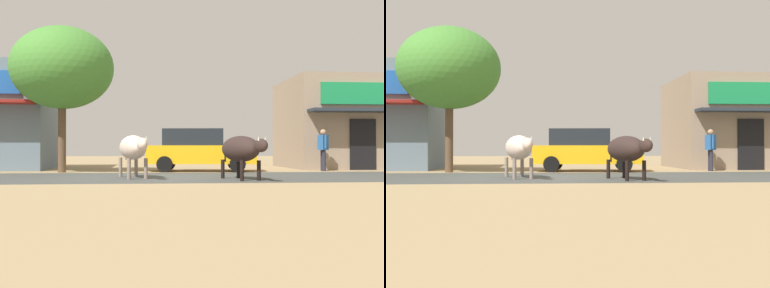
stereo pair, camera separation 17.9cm
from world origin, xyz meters
The scene contains 8 objects.
ground centered at (0.00, 0.00, 0.00)m, with size 80.00×80.00×0.00m, color #9F855C.
asphalt_road centered at (0.00, 0.00, 0.00)m, with size 72.00×5.45×0.00m, color #424541.
storefront_right_club centered at (9.88, 6.65, 2.03)m, with size 7.07×5.80×4.04m.
roadside_tree centered at (-3.14, 3.23, 3.85)m, with size 3.79×3.79×5.38m.
parked_hatchback_car centered at (1.99, 3.70, 0.84)m, with size 4.34×2.19×1.64m.
cow_near_brown centered at (-0.43, -0.41, 0.90)m, with size 1.17×2.58×1.28m.
cow_far_dark centered at (2.66, -1.41, 0.87)m, with size 1.24×2.50×1.25m.
pedestrian_by_shop centered at (6.89, 3.49, 0.96)m, with size 0.48×0.61×1.64m.
Camera 1 is at (-0.00, -15.02, 0.90)m, focal length 45.40 mm.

